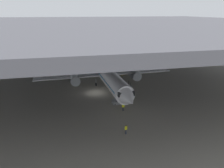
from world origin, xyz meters
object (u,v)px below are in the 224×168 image
Objects in this scene: crew_worker_near_nose at (126,129)px; baggage_tug at (122,73)px; boarding_stairs at (122,100)px; crew_worker_by_stairs at (123,107)px; airplane_main at (107,75)px.

crew_worker_near_nose reaches higher than baggage_tug.
crew_worker_by_stairs is at bearing -100.59° from boarding_stairs.
crew_worker_near_nose is at bearing -102.16° from boarding_stairs.
airplane_main is 10.92m from boarding_stairs.
baggage_tug is at bearing 57.85° from airplane_main.
crew_worker_by_stairs is at bearing -104.69° from baggage_tug.
crew_worker_near_nose is at bearing -94.20° from airplane_main.
baggage_tug is (6.90, 10.99, -3.00)m from airplane_main.
crew_worker_by_stairs is at bearing 77.13° from crew_worker_near_nose.
crew_worker_by_stairs is 26.19m from baggage_tug.
baggage_tug is at bearing 75.31° from crew_worker_by_stairs.
boarding_stairs reaches higher than crew_worker_by_stairs.
baggage_tug is at bearing 74.59° from boarding_stairs.
crew_worker_by_stairs is (1.94, 8.48, -0.04)m from crew_worker_near_nose.
airplane_main is 16.11× the size of baggage_tug.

